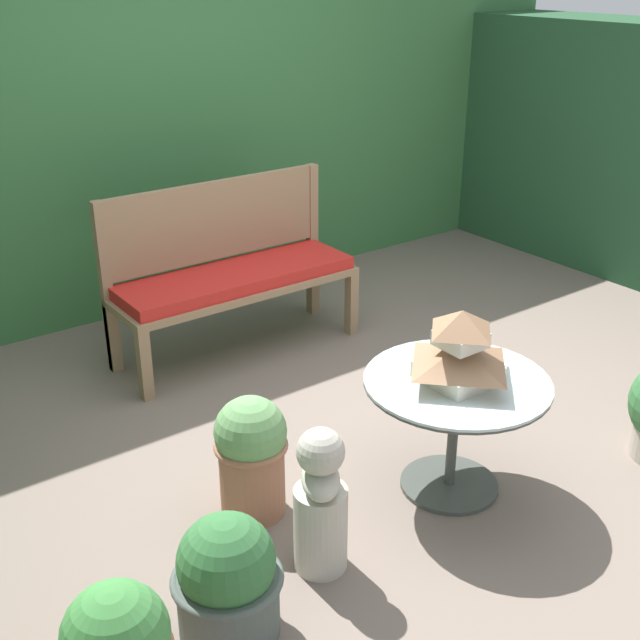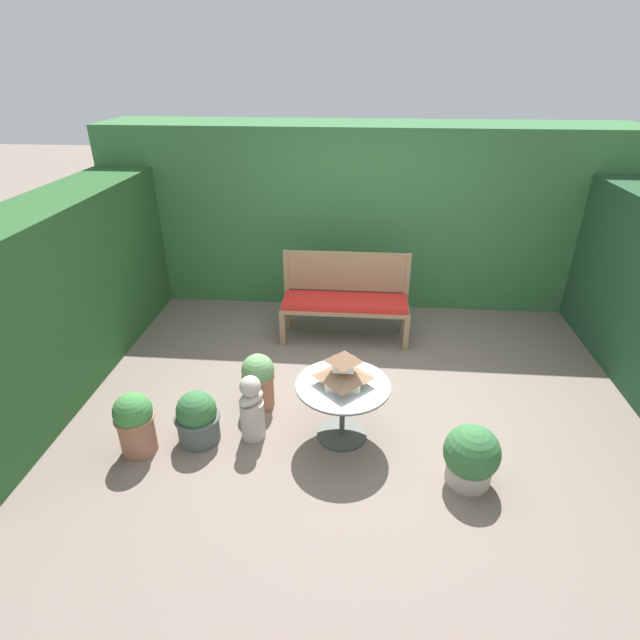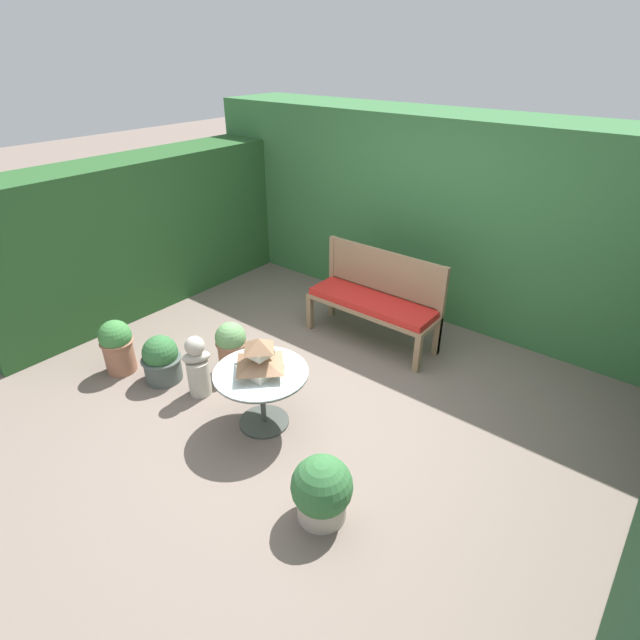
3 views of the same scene
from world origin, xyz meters
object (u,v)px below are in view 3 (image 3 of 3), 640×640
at_px(potted_plant_bench_left, 161,359).
at_px(potted_plant_hedge_corner, 117,345).
at_px(pagoda_birdhouse, 260,358).
at_px(potted_plant_table_far, 231,346).
at_px(garden_bust, 198,367).
at_px(potted_plant_path_edge, 322,491).
at_px(garden_bench, 372,306).
at_px(patio_table, 262,383).

xyz_separation_m(potted_plant_bench_left, potted_plant_hedge_corner, (-0.44, -0.17, 0.06)).
distance_m(pagoda_birdhouse, potted_plant_bench_left, 1.26).
distance_m(pagoda_birdhouse, potted_plant_table_far, 0.93).
bearing_deg(potted_plant_table_far, garden_bust, -86.10).
bearing_deg(garden_bust, potted_plant_path_edge, -69.99).
distance_m(pagoda_birdhouse, potted_plant_hedge_corner, 1.69).
bearing_deg(garden_bench, potted_plant_table_far, -118.82).
height_order(garden_bust, potted_plant_path_edge, garden_bust).
xyz_separation_m(patio_table, potted_plant_path_edge, (0.96, -0.43, -0.18)).
bearing_deg(potted_plant_bench_left, potted_plant_path_edge, -7.45).
relative_size(garden_bench, potted_plant_table_far, 2.68).
bearing_deg(garden_bench, garden_bust, -111.69).
height_order(potted_plant_table_far, potted_plant_path_edge, potted_plant_table_far).
bearing_deg(potted_plant_table_far, potted_plant_bench_left, -128.92).
distance_m(potted_plant_table_far, potted_plant_hedge_corner, 1.09).
distance_m(garden_bench, patio_table, 1.67).
distance_m(garden_bench, potted_plant_hedge_corner, 2.53).
distance_m(pagoda_birdhouse, garden_bust, 0.83).
xyz_separation_m(potted_plant_table_far, potted_plant_hedge_corner, (-0.85, -0.68, 0.01)).
bearing_deg(pagoda_birdhouse, garden_bench, 91.69).
distance_m(pagoda_birdhouse, potted_plant_path_edge, 1.14).
relative_size(pagoda_birdhouse, garden_bust, 0.62).
distance_m(patio_table, pagoda_birdhouse, 0.24).
bearing_deg(potted_plant_table_far, pagoda_birdhouse, -25.13).
bearing_deg(patio_table, potted_plant_table_far, 154.87).
bearing_deg(potted_plant_table_far, potted_plant_hedge_corner, -141.53).
relative_size(patio_table, potted_plant_hedge_corner, 1.41).
relative_size(patio_table, potted_plant_table_far, 1.46).
height_order(garden_bust, potted_plant_hedge_corner, garden_bust).
height_order(patio_table, potted_plant_bench_left, patio_table).
xyz_separation_m(patio_table, potted_plant_table_far, (-0.77, 0.36, -0.14)).
bearing_deg(garden_bench, potted_plant_bench_left, -121.89).
relative_size(garden_bench, potted_plant_path_edge, 2.93).
relative_size(patio_table, pagoda_birdhouse, 2.09).
xyz_separation_m(garden_bench, potted_plant_table_far, (-0.72, -1.30, -0.14)).
bearing_deg(patio_table, potted_plant_hedge_corner, -168.92).
height_order(garden_bust, potted_plant_table_far, garden_bust).
relative_size(pagoda_birdhouse, potted_plant_table_far, 0.70).
xyz_separation_m(garden_bust, potted_plant_bench_left, (-0.44, -0.08, -0.06)).
relative_size(pagoda_birdhouse, potted_plant_bench_left, 0.79).
height_order(potted_plant_path_edge, potted_plant_hedge_corner, potted_plant_hedge_corner).
relative_size(garden_bench, potted_plant_bench_left, 3.05).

